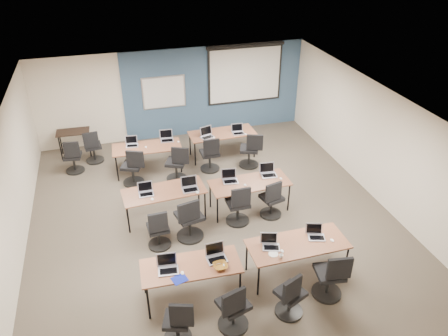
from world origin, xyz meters
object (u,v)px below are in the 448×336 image
object	(u,v)px
task_chair_3	(331,279)
task_chair_9	(177,166)
task_chair_4	(159,232)
task_chair_8	(133,170)
training_table_back_right	(222,134)
laptop_2	(270,244)
task_chair_5	(190,222)
task_chair_0	(178,325)
laptop_6	(230,178)
task_chair_6	(238,208)
utility_table	(73,134)
laptop_10	(207,135)
task_chair_11	(250,153)
laptop_1	(216,255)
task_chair_10	(210,157)
training_table_mid_left	(164,192)
training_table_front_left	(191,268)
training_table_back_left	(147,148)
spare_chair_b	(73,159)
laptop_4	(146,191)
training_table_mid_right	(250,184)
laptop_5	(190,186)
training_table_front_right	(298,245)
laptop_3	(315,234)
task_chair_2	(290,298)
spare_chair_a	(93,149)
laptop_9	(167,138)
whiteboard	(164,92)
laptop_0	(168,266)
task_chair_1	(233,311)
laptop_11	(238,131)
laptop_7	(268,172)
task_chair_7	(272,202)
laptop_8	(132,143)

from	to	relation	value
task_chair_3	task_chair_9	world-z (taller)	task_chair_3
task_chair_4	task_chair_8	bearing A→B (deg)	92.69
training_table_back_right	laptop_2	bearing A→B (deg)	-96.67
task_chair_5	task_chair_0	bearing A→B (deg)	-117.85
task_chair_0	laptop_6	xyz separation A→B (m)	(1.85, 3.36, 0.41)
task_chair_6	utility_table	bearing A→B (deg)	128.73
laptop_10	task_chair_11	distance (m)	1.28
laptop_1	task_chair_10	size ratio (longest dim) A/B	0.35
laptop_1	task_chair_6	xyz separation A→B (m)	(0.99, 1.76, -0.38)
training_table_mid_left	laptop_10	world-z (taller)	laptop_10
training_table_back_right	task_chair_0	world-z (taller)	task_chair_0
training_table_front_left	laptop_10	world-z (taller)	laptop_10
training_table_back_left	spare_chair_b	bearing A→B (deg)	169.03
training_table_mid_left	laptop_4	world-z (taller)	laptop_4
task_chair_4	task_chair_11	bearing A→B (deg)	40.11
training_table_front_left	training_table_mid_right	xyz separation A→B (m)	(1.86, 2.28, 0.00)
laptop_5	laptop_10	bearing A→B (deg)	67.49
training_table_front_right	laptop_3	bearing A→B (deg)	12.24
laptop_4	task_chair_2	bearing A→B (deg)	-59.15
task_chair_0	task_chair_9	distance (m)	4.96
spare_chair_a	laptop_9	bearing A→B (deg)	-23.66
whiteboard	laptop_0	distance (m)	6.68
task_chair_1	laptop_11	distance (m)	6.00
task_chair_2	laptop_7	size ratio (longest dim) A/B	2.72
task_chair_2	laptop_7	xyz separation A→B (m)	(0.87, 3.36, 0.40)
laptop_2	laptop_6	world-z (taller)	laptop_6
laptop_0	task_chair_7	bearing A→B (deg)	41.12
training_table_mid_right	task_chair_11	size ratio (longest dim) A/B	1.79
task_chair_10	task_chair_3	bearing A→B (deg)	-79.79
laptop_6	spare_chair_b	distance (m)	4.43
laptop_3	task_chair_9	size ratio (longest dim) A/B	0.31
laptop_9	laptop_5	bearing A→B (deg)	-82.70
training_table_back_left	task_chair_2	distance (m)	5.82
training_table_front_right	spare_chair_b	xyz separation A→B (m)	(-4.09, 5.11, -0.29)
task_chair_1	task_chair_10	world-z (taller)	task_chair_10
laptop_4	laptop_5	bearing A→B (deg)	-4.64
task_chair_11	task_chair_6	bearing A→B (deg)	-93.82
task_chair_6	task_chair_10	xyz separation A→B (m)	(-0.02, 2.41, -0.00)
task_chair_5	spare_chair_a	xyz separation A→B (m)	(-1.85, 3.98, -0.04)
training_table_front_left	training_table_front_right	bearing A→B (deg)	3.61
laptop_4	utility_table	xyz separation A→B (m)	(-1.57, 3.67, -0.14)
training_table_back_right	spare_chair_b	bearing A→B (deg)	175.72
laptop_8	whiteboard	bearing A→B (deg)	62.41
task_chair_8	spare_chair_a	bearing A→B (deg)	146.79
task_chair_8	task_chair_3	bearing A→B (deg)	-34.35
laptop_0	task_chair_8	world-z (taller)	task_chair_8
training_table_mid_right	laptop_3	size ratio (longest dim) A/B	5.83
task_chair_6	task_chair_7	xyz separation A→B (m)	(0.79, 0.02, -0.01)
whiteboard	spare_chair_a	xyz separation A→B (m)	(-2.20, -1.01, -1.05)
task_chair_5	laptop_3	bearing A→B (deg)	-46.63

